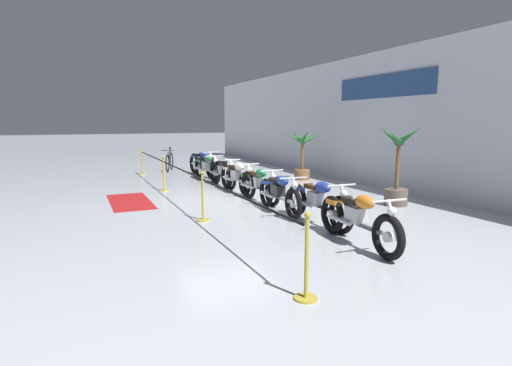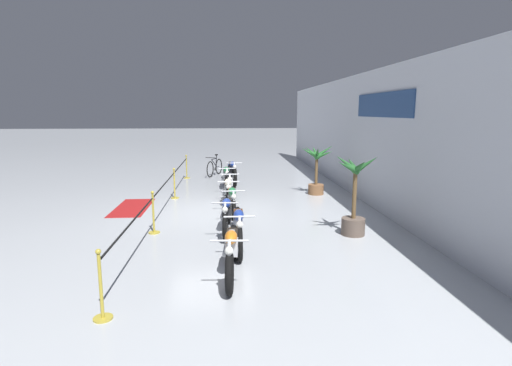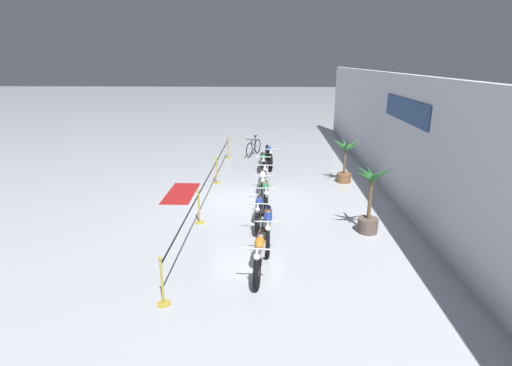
{
  "view_description": "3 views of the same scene",
  "coord_description": "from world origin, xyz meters",
  "px_view_note": "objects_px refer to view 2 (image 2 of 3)",
  "views": [
    {
      "loc": [
        9.98,
        -3.66,
        2.07
      ],
      "look_at": [
        1.46,
        0.19,
        0.62
      ],
      "focal_mm": 28.0,
      "sensor_mm": 36.0,
      "label": 1
    },
    {
      "loc": [
        11.64,
        0.5,
        2.94
      ],
      "look_at": [
        0.05,
        1.34,
        0.85
      ],
      "focal_mm": 28.0,
      "sensor_mm": 36.0,
      "label": 2
    },
    {
      "loc": [
        12.96,
        0.77,
        4.64
      ],
      "look_at": [
        0.99,
        0.33,
        0.93
      ],
      "focal_mm": 28.0,
      "sensor_mm": 36.0,
      "label": 3
    }
  ],
  "objects_px": {
    "motorcycle_orange_7": "(232,251)",
    "potted_palm_left_of_row": "(316,170)",
    "motorcycle_green_4": "(232,201)",
    "motorcycle_blue_0": "(232,172)",
    "potted_palm_right_of_row": "(354,201)",
    "motorcycle_green_1": "(226,178)",
    "motorcycle_black_2": "(230,183)",
    "stanchion_far_left": "(172,179)",
    "motorcycle_cream_3": "(228,192)",
    "motorcycle_blue_5": "(227,214)",
    "motorcycle_blue_6": "(238,227)",
    "stanchion_far_right": "(101,296)",
    "bicycle": "(215,167)",
    "floor_banner": "(132,207)",
    "stanchion_mid_left": "(175,188)",
    "stanchion_mid_right": "(154,219)"
  },
  "relations": [
    {
      "from": "floor_banner",
      "to": "bicycle",
      "type": "bearing_deg",
      "value": 159.12
    },
    {
      "from": "potted_palm_left_of_row",
      "to": "motorcycle_cream_3",
      "type": "bearing_deg",
      "value": -62.11
    },
    {
      "from": "motorcycle_blue_0",
      "to": "motorcycle_blue_6",
      "type": "height_order",
      "value": "motorcycle_blue_0"
    },
    {
      "from": "motorcycle_blue_0",
      "to": "potted_palm_left_of_row",
      "type": "distance_m",
      "value": 3.84
    },
    {
      "from": "motorcycle_blue_6",
      "to": "potted_palm_left_of_row",
      "type": "height_order",
      "value": "potted_palm_left_of_row"
    },
    {
      "from": "motorcycle_black_2",
      "to": "stanchion_mid_left",
      "type": "relative_size",
      "value": 2.28
    },
    {
      "from": "motorcycle_cream_3",
      "to": "motorcycle_blue_5",
      "type": "height_order",
      "value": "motorcycle_cream_3"
    },
    {
      "from": "motorcycle_green_1",
      "to": "stanchion_far_left",
      "type": "bearing_deg",
      "value": -43.95
    },
    {
      "from": "motorcycle_green_1",
      "to": "stanchion_far_right",
      "type": "bearing_deg",
      "value": -10.54
    },
    {
      "from": "motorcycle_green_1",
      "to": "bicycle",
      "type": "relative_size",
      "value": 1.43
    },
    {
      "from": "motorcycle_black_2",
      "to": "motorcycle_blue_5",
      "type": "relative_size",
      "value": 1.11
    },
    {
      "from": "motorcycle_blue_6",
      "to": "bicycle",
      "type": "relative_size",
      "value": 1.42
    },
    {
      "from": "potted_palm_right_of_row",
      "to": "motorcycle_green_1",
      "type": "bearing_deg",
      "value": -152.24
    },
    {
      "from": "stanchion_far_right",
      "to": "bicycle",
      "type": "bearing_deg",
      "value": 174.62
    },
    {
      "from": "motorcycle_orange_7",
      "to": "stanchion_far_right",
      "type": "height_order",
      "value": "stanchion_far_right"
    },
    {
      "from": "motorcycle_orange_7",
      "to": "potted_palm_left_of_row",
      "type": "distance_m",
      "value": 7.69
    },
    {
      "from": "bicycle",
      "to": "motorcycle_green_1",
      "type": "bearing_deg",
      "value": 8.66
    },
    {
      "from": "motorcycle_green_4",
      "to": "potted_palm_right_of_row",
      "type": "relative_size",
      "value": 1.12
    },
    {
      "from": "motorcycle_black_2",
      "to": "motorcycle_blue_5",
      "type": "distance_m",
      "value": 4.16
    },
    {
      "from": "motorcycle_blue_5",
      "to": "potted_palm_right_of_row",
      "type": "height_order",
      "value": "potted_palm_right_of_row"
    },
    {
      "from": "stanchion_far_right",
      "to": "potted_palm_left_of_row",
      "type": "bearing_deg",
      "value": 149.44
    },
    {
      "from": "motorcycle_black_2",
      "to": "motorcycle_green_4",
      "type": "xyz_separation_m",
      "value": [
        2.7,
        0.04,
        -0.02
      ]
    },
    {
      "from": "motorcycle_cream_3",
      "to": "motorcycle_orange_7",
      "type": "distance_m",
      "value": 5.34
    },
    {
      "from": "motorcycle_blue_6",
      "to": "motorcycle_orange_7",
      "type": "distance_m",
      "value": 1.49
    },
    {
      "from": "motorcycle_green_4",
      "to": "motorcycle_blue_0",
      "type": "bearing_deg",
      "value": 179.13
    },
    {
      "from": "motorcycle_black_2",
      "to": "stanchion_mid_left",
      "type": "bearing_deg",
      "value": -85.42
    },
    {
      "from": "motorcycle_cream_3",
      "to": "motorcycle_green_1",
      "type": "bearing_deg",
      "value": -178.77
    },
    {
      "from": "motorcycle_blue_6",
      "to": "stanchion_mid_left",
      "type": "distance_m",
      "value": 5.6
    },
    {
      "from": "motorcycle_blue_0",
      "to": "stanchion_mid_left",
      "type": "distance_m",
      "value": 3.38
    },
    {
      "from": "motorcycle_orange_7",
      "to": "floor_banner",
      "type": "distance_m",
      "value": 6.22
    },
    {
      "from": "motorcycle_green_1",
      "to": "motorcycle_blue_6",
      "type": "height_order",
      "value": "motorcycle_green_1"
    },
    {
      "from": "motorcycle_orange_7",
      "to": "bicycle",
      "type": "distance_m",
      "value": 11.58
    },
    {
      "from": "motorcycle_green_1",
      "to": "floor_banner",
      "type": "bearing_deg",
      "value": -48.06
    },
    {
      "from": "motorcycle_black_2",
      "to": "bicycle",
      "type": "height_order",
      "value": "bicycle"
    },
    {
      "from": "motorcycle_green_4",
      "to": "motorcycle_blue_5",
      "type": "height_order",
      "value": "motorcycle_blue_5"
    },
    {
      "from": "stanchion_mid_left",
      "to": "stanchion_far_right",
      "type": "xyz_separation_m",
      "value": [
        8.12,
        0.0,
        0.0
      ]
    },
    {
      "from": "stanchion_mid_right",
      "to": "potted_palm_right_of_row",
      "type": "bearing_deg",
      "value": 84.29
    },
    {
      "from": "motorcycle_blue_5",
      "to": "potted_palm_left_of_row",
      "type": "height_order",
      "value": "potted_palm_left_of_row"
    },
    {
      "from": "stanchion_far_left",
      "to": "stanchion_far_right",
      "type": "height_order",
      "value": "same"
    },
    {
      "from": "motorcycle_black_2",
      "to": "stanchion_far_right",
      "type": "relative_size",
      "value": 2.28
    },
    {
      "from": "stanchion_far_left",
      "to": "potted_palm_right_of_row",
      "type": "bearing_deg",
      "value": 50.4
    },
    {
      "from": "stanchion_mid_left",
      "to": "motorcycle_green_4",
      "type": "bearing_deg",
      "value": 37.08
    },
    {
      "from": "motorcycle_black_2",
      "to": "motorcycle_blue_6",
      "type": "distance_m",
      "value": 5.37
    },
    {
      "from": "motorcycle_blue_0",
      "to": "bicycle",
      "type": "relative_size",
      "value": 1.49
    },
    {
      "from": "motorcycle_blue_0",
      "to": "motorcycle_green_4",
      "type": "height_order",
      "value": "motorcycle_blue_0"
    },
    {
      "from": "motorcycle_blue_6",
      "to": "stanchion_far_left",
      "type": "xyz_separation_m",
      "value": [
        -4.73,
        -2.04,
        0.29
      ]
    },
    {
      "from": "motorcycle_black_2",
      "to": "motorcycle_green_1",
      "type": "bearing_deg",
      "value": -174.15
    },
    {
      "from": "motorcycle_black_2",
      "to": "potted_palm_right_of_row",
      "type": "relative_size",
      "value": 1.2
    },
    {
      "from": "motorcycle_cream_3",
      "to": "motorcycle_green_4",
      "type": "height_order",
      "value": "motorcycle_cream_3"
    },
    {
      "from": "motorcycle_green_1",
      "to": "stanchion_far_left",
      "type": "relative_size",
      "value": 0.19
    }
  ]
}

